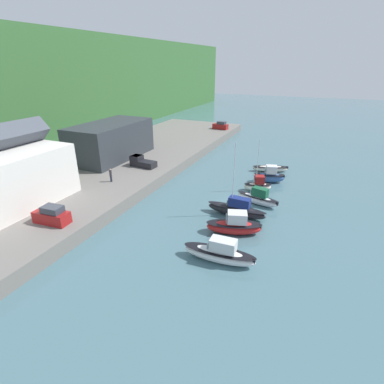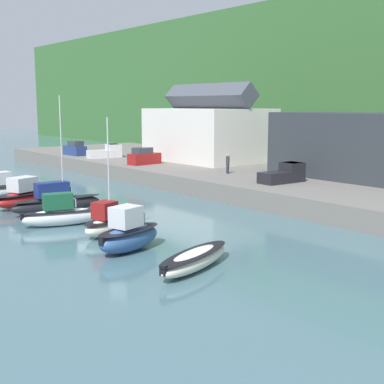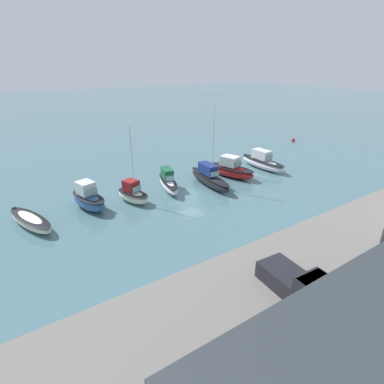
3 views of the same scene
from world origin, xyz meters
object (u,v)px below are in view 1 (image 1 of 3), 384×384
(moored_boat_0, at_px, (220,253))
(moored_boat_3, at_px, (258,198))
(moored_boat_1, at_px, (234,225))
(person_on_quay, at_px, (111,175))
(moored_boat_5, at_px, (269,176))
(moored_boat_6, at_px, (270,168))
(pickup_truck_0, at_px, (141,162))
(moored_boat_2, at_px, (237,209))
(parked_car_2, at_px, (52,216))
(moored_boat_4, at_px, (258,185))
(parked_car_1, at_px, (221,126))

(moored_boat_0, relative_size, moored_boat_3, 1.17)
(moored_boat_1, distance_m, person_on_quay, 21.88)
(person_on_quay, bearing_deg, moored_boat_5, -56.58)
(moored_boat_3, xyz_separation_m, moored_boat_6, (15.21, 0.95, -0.34))
(moored_boat_3, bearing_deg, moored_boat_0, -167.81)
(moored_boat_1, xyz_separation_m, person_on_quay, (4.22, 21.39, 1.86))
(moored_boat_6, xyz_separation_m, pickup_truck_0, (-11.80, 21.08, 2.02))
(moored_boat_2, distance_m, moored_boat_6, 20.09)
(moored_boat_1, height_order, moored_boat_6, moored_boat_1)
(parked_car_2, bearing_deg, moored_boat_2, -58.38)
(moored_boat_3, bearing_deg, moored_boat_4, 26.79)
(moored_boat_3, distance_m, person_on_quay, 22.84)
(moored_boat_0, bearing_deg, person_on_quay, 62.47)
(moored_boat_0, bearing_deg, parked_car_1, 16.73)
(parked_car_1, height_order, parked_car_2, same)
(moored_boat_1, distance_m, parked_car_1, 53.18)
(moored_boat_1, relative_size, moored_boat_3, 1.06)
(moored_boat_1, height_order, parked_car_1, parked_car_1)
(moored_boat_5, relative_size, person_on_quay, 2.59)
(parked_car_1, xyz_separation_m, person_on_quay, (-45.49, 2.55, 0.18))
(parked_car_1, distance_m, person_on_quay, 45.56)
(moored_boat_3, distance_m, moored_boat_5, 9.55)
(moored_boat_2, relative_size, parked_car_2, 2.33)
(moored_boat_1, relative_size, person_on_quay, 3.31)
(moored_boat_1, distance_m, moored_boat_4, 14.26)
(moored_boat_2, height_order, parked_car_2, moored_boat_2)
(person_on_quay, bearing_deg, parked_car_1, -3.21)
(moored_boat_3, bearing_deg, moored_boat_5, 15.05)
(moored_boat_2, bearing_deg, moored_boat_6, 0.63)
(moored_boat_5, xyz_separation_m, parked_car_2, (-28.06, 20.04, 1.60))
(moored_boat_4, relative_size, moored_boat_5, 1.53)
(moored_boat_0, height_order, parked_car_1, parked_car_1)
(moored_boat_6, bearing_deg, moored_boat_0, 160.93)
(moored_boat_2, xyz_separation_m, moored_boat_6, (20.07, -0.84, -0.42))
(moored_boat_3, xyz_separation_m, moored_boat_4, (5.02, 1.11, -0.00))
(moored_boat_2, xyz_separation_m, person_on_quay, (-0.16, 20.40, 1.88))
(parked_car_2, relative_size, person_on_quay, 2.03)
(moored_boat_5, distance_m, moored_boat_6, 5.75)
(pickup_truck_0, distance_m, person_on_quay, 8.45)
(moored_boat_2, bearing_deg, parked_car_1, 24.53)
(moored_boat_5, height_order, pickup_truck_0, pickup_truck_0)
(moored_boat_0, xyz_separation_m, moored_boat_2, (10.42, 1.21, 0.04))
(moored_boat_2, bearing_deg, moored_boat_5, -3.62)
(moored_boat_0, xyz_separation_m, parked_car_2, (-3.23, 19.58, 1.74))
(moored_boat_3, relative_size, parked_car_2, 1.54)
(parked_car_1, bearing_deg, moored_boat_5, -141.66)
(moored_boat_3, relative_size, parked_car_1, 1.53)
(moored_boat_6, bearing_deg, moored_boat_4, 159.38)
(moored_boat_3, height_order, person_on_quay, person_on_quay)
(moored_boat_0, relative_size, moored_boat_6, 1.13)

